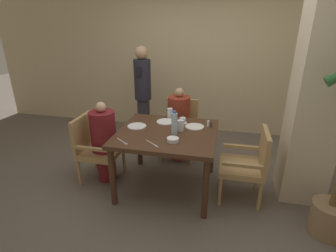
{
  "coord_description": "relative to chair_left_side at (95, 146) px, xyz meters",
  "views": [
    {
      "loc": [
        0.64,
        -2.77,
        1.99
      ],
      "look_at": [
        0.0,
        0.05,
        0.82
      ],
      "focal_mm": 28.0,
      "sensor_mm": 36.0,
      "label": 1
    }
  ],
  "objects": [
    {
      "name": "plate_dessert_center",
      "position": [
        0.88,
        0.3,
        0.3
      ],
      "size": [
        0.23,
        0.23,
        0.01
      ],
      "color": "white",
      "rests_on": "dining_table"
    },
    {
      "name": "pillar_stone",
      "position": [
        2.56,
        0.23,
        0.87
      ],
      "size": [
        0.49,
        0.49,
        2.7
      ],
      "color": "beige",
      "rests_on": "ground_plane"
    },
    {
      "name": "diner_in_far_chair",
      "position": [
        0.96,
        0.78,
        0.09
      ],
      "size": [
        0.32,
        0.32,
        1.11
      ],
      "color": "maroon",
      "rests_on": "ground_plane"
    },
    {
      "name": "chair_left_side",
      "position": [
        0.0,
        0.0,
        0.0
      ],
      "size": [
        0.5,
        0.5,
        0.87
      ],
      "color": "#A88451",
      "rests_on": "ground_plane"
    },
    {
      "name": "pepper_shaker",
      "position": [
        1.46,
        0.27,
        0.33
      ],
      "size": [
        0.03,
        0.03,
        0.07
      ],
      "color": "#4C3D2D",
      "rests_on": "dining_table"
    },
    {
      "name": "wall_back",
      "position": [
        0.96,
        2.06,
        0.92
      ],
      "size": [
        8.0,
        0.06,
        2.8
      ],
      "color": "#C6B289",
      "rests_on": "ground_plane"
    },
    {
      "name": "plate_main_left",
      "position": [
        0.56,
        0.07,
        0.3
      ],
      "size": [
        0.23,
        0.23,
        0.01
      ],
      "color": "white",
      "rests_on": "dining_table"
    },
    {
      "name": "water_bottle",
      "position": [
        1.06,
        -0.04,
        0.42
      ],
      "size": [
        0.07,
        0.07,
        0.28
      ],
      "color": "silver",
      "rests_on": "dining_table"
    },
    {
      "name": "teacup_with_saucer",
      "position": [
        1.09,
        0.32,
        0.32
      ],
      "size": [
        0.12,
        0.12,
        0.07
      ],
      "color": "white",
      "rests_on": "dining_table"
    },
    {
      "name": "chair_far_side",
      "position": [
        0.96,
        0.91,
        0.0
      ],
      "size": [
        0.5,
        0.5,
        0.87
      ],
      "color": "#A88451",
      "rests_on": "ground_plane"
    },
    {
      "name": "plate_main_right",
      "position": [
        1.26,
        0.21,
        0.3
      ],
      "size": [
        0.23,
        0.23,
        0.01
      ],
      "color": "white",
      "rests_on": "dining_table"
    },
    {
      "name": "knife_beside_plate",
      "position": [
        0.89,
        -0.36,
        0.29
      ],
      "size": [
        0.17,
        0.15,
        0.0
      ],
      "color": "silver",
      "rests_on": "dining_table"
    },
    {
      "name": "glass_tall_near",
      "position": [
        1.11,
        0.06,
        0.36
      ],
      "size": [
        0.08,
        0.08,
        0.13
      ],
      "color": "silver",
      "rests_on": "dining_table"
    },
    {
      "name": "glass_tall_mid",
      "position": [
        0.9,
        0.47,
        0.36
      ],
      "size": [
        0.08,
        0.08,
        0.13
      ],
      "color": "silver",
      "rests_on": "dining_table"
    },
    {
      "name": "standing_host",
      "position": [
        0.26,
        1.28,
        0.4
      ],
      "size": [
        0.28,
        0.31,
        1.62
      ],
      "color": "#2D2D33",
      "rests_on": "ground_plane"
    },
    {
      "name": "dining_table",
      "position": [
        0.96,
        0.0,
        0.19
      ],
      "size": [
        1.16,
        1.06,
        0.77
      ],
      "color": "#422819",
      "rests_on": "ground_plane"
    },
    {
      "name": "fork_beside_plate",
      "position": [
        0.56,
        -0.38,
        0.29
      ],
      "size": [
        0.17,
        0.14,
        0.0
      ],
      "color": "silver",
      "rests_on": "dining_table"
    },
    {
      "name": "ground_plane",
      "position": [
        0.96,
        0.0,
        -0.48
      ],
      "size": [
        16.0,
        16.0,
        0.0
      ],
      "primitive_type": "plane",
      "color": "#60564C"
    },
    {
      "name": "diner_in_left_chair",
      "position": [
        0.14,
        0.0,
        0.08
      ],
      "size": [
        0.32,
        0.32,
        1.08
      ],
      "color": "maroon",
      "rests_on": "ground_plane"
    },
    {
      "name": "chair_right_side",
      "position": [
        1.93,
        0.0,
        0.0
      ],
      "size": [
        0.5,
        0.5,
        0.87
      ],
      "color": "#A88451",
      "rests_on": "ground_plane"
    },
    {
      "name": "salt_shaker",
      "position": [
        1.42,
        0.27,
        0.33
      ],
      "size": [
        0.03,
        0.03,
        0.08
      ],
      "color": "white",
      "rests_on": "dining_table"
    },
    {
      "name": "bowl_small",
      "position": [
        1.09,
        -0.25,
        0.31
      ],
      "size": [
        0.13,
        0.13,
        0.04
      ],
      "color": "white",
      "rests_on": "dining_table"
    }
  ]
}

